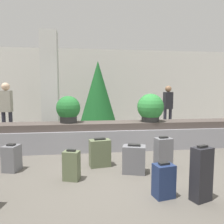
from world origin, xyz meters
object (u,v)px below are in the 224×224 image
(suitcase_5, at_px, (164,181))
(potted_plant_0, at_px, (150,108))
(traveler_0, at_px, (168,104))
(suitcase_2, at_px, (100,153))
(suitcase_7, at_px, (12,158))
(suitcase_1, at_px, (71,166))
(pillar, at_px, (50,85))
(suitcase_0, at_px, (163,153))
(suitcase_3, at_px, (201,174))
(suitcase_6, at_px, (134,159))
(traveler_2, at_px, (6,105))
(decorated_tree, at_px, (98,94))
(potted_plant_1, at_px, (68,109))
(traveler_1, at_px, (46,99))

(suitcase_5, distance_m, potted_plant_0, 2.73)
(potted_plant_0, distance_m, traveler_0, 2.64)
(suitcase_2, xyz_separation_m, suitcase_7, (-1.60, -0.03, -0.02))
(suitcase_1, bearing_deg, pillar, 121.75)
(suitcase_0, height_order, suitcase_3, suitcase_3)
(suitcase_0, distance_m, suitcase_5, 1.13)
(suitcase_3, relative_size, suitcase_5, 1.53)
(suitcase_6, relative_size, potted_plant_0, 0.73)
(traveler_2, bearing_deg, decorated_tree, -156.35)
(suitcase_2, height_order, suitcase_6, suitcase_2)
(suitcase_7, bearing_deg, decorated_tree, 77.98)
(suitcase_5, bearing_deg, potted_plant_1, 107.39)
(potted_plant_0, distance_m, decorated_tree, 2.60)
(suitcase_2, xyz_separation_m, traveler_1, (-1.69, 4.29, 0.86))
(traveler_1, bearing_deg, decorated_tree, -35.40)
(suitcase_3, bearing_deg, decorated_tree, 82.31)
(suitcase_0, relative_size, suitcase_6, 1.17)
(traveler_2, distance_m, decorated_tree, 2.91)
(suitcase_5, height_order, suitcase_6, suitcase_6)
(traveler_1, bearing_deg, potted_plant_1, -84.67)
(suitcase_3, xyz_separation_m, traveler_0, (1.50, 4.96, 0.59))
(pillar, distance_m, potted_plant_0, 3.13)
(pillar, distance_m, suitcase_5, 4.77)
(suitcase_6, bearing_deg, traveler_2, 150.94)
(suitcase_7, bearing_deg, potted_plant_1, 70.17)
(suitcase_2, bearing_deg, decorated_tree, 77.61)
(suitcase_5, bearing_deg, traveler_2, 117.91)
(traveler_0, bearing_deg, suitcase_2, 38.20)
(suitcase_1, bearing_deg, traveler_2, 140.15)
(decorated_tree, bearing_deg, traveler_1, 158.19)
(potted_plant_0, bearing_deg, decorated_tree, 116.77)
(suitcase_2, height_order, suitcase_7, suitcase_2)
(pillar, distance_m, traveler_1, 1.66)
(potted_plant_1, relative_size, traveler_1, 0.35)
(potted_plant_1, bearing_deg, suitcase_1, -85.06)
(suitcase_2, relative_size, traveler_1, 0.30)
(traveler_1, bearing_deg, suitcase_7, -102.37)
(suitcase_3, relative_size, potted_plant_0, 1.06)
(traveler_1, xyz_separation_m, traveler_2, (-0.90, -1.49, -0.12))
(suitcase_7, distance_m, decorated_tree, 4.14)
(potted_plant_1, distance_m, decorated_tree, 2.41)
(suitcase_6, relative_size, decorated_tree, 0.21)
(pillar, bearing_deg, traveler_2, 177.95)
(traveler_0, height_order, decorated_tree, decorated_tree)
(suitcase_3, xyz_separation_m, potted_plant_0, (0.14, 2.70, 0.64))
(suitcase_7, height_order, traveler_2, traveler_2)
(suitcase_1, xyz_separation_m, suitcase_5, (1.28, -0.74, -0.01))
(potted_plant_0, height_order, traveler_1, traveler_1)
(traveler_1, bearing_deg, traveler_2, -134.63)
(potted_plant_1, bearing_deg, suitcase_2, -62.94)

